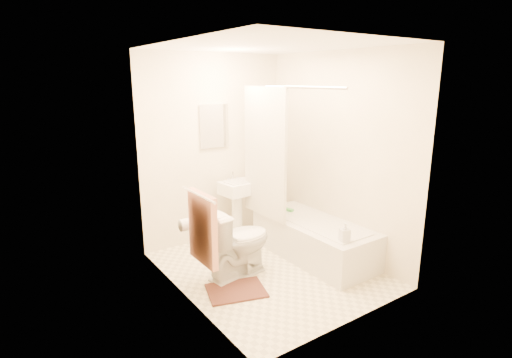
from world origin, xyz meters
TOP-DOWN VIEW (x-y plane):
  - floor at (0.00, 0.00)m, footprint 2.40×2.40m
  - ceiling at (0.00, 0.00)m, footprint 2.40×2.40m
  - wall_back at (0.00, 1.20)m, footprint 2.00×0.02m
  - wall_left at (-1.00, 0.00)m, footprint 0.02×2.40m
  - wall_right at (1.00, 0.00)m, footprint 0.02×2.40m
  - mirror at (0.00, 1.18)m, footprint 0.40×0.03m
  - curtain_rod at (0.30, 0.10)m, footprint 0.03×1.70m
  - shower_curtain at (0.30, 0.50)m, footprint 0.04×0.80m
  - towel_bar at (-0.96, -0.25)m, footprint 0.02×0.60m
  - towel at (-0.93, -0.25)m, footprint 0.06×0.45m
  - toilet_paper at (-0.93, 0.12)m, footprint 0.11×0.12m
  - toilet at (-0.35, 0.10)m, footprint 0.85×0.55m
  - sink at (0.19, 0.95)m, footprint 0.47×0.39m
  - bathtub at (0.66, -0.01)m, footprint 0.68×1.56m
  - bath_mat at (-0.55, -0.19)m, footprint 0.67×0.58m
  - soap_bottle at (0.50, -0.64)m, footprint 0.12×0.12m
  - scrub_brush at (0.63, 0.47)m, footprint 0.10×0.19m

SIDE VIEW (x-z plane):
  - floor at x=0.00m, z-range 0.00..0.00m
  - bath_mat at x=-0.55m, z-range 0.00..0.02m
  - bathtub at x=0.66m, z-range 0.00..0.44m
  - toilet at x=-0.35m, z-range 0.00..0.78m
  - sink at x=0.19m, z-range 0.00..0.86m
  - scrub_brush at x=0.63m, z-range 0.44..0.48m
  - soap_bottle at x=0.50m, z-range 0.44..0.65m
  - toilet_paper at x=-0.93m, z-range 0.64..0.76m
  - towel at x=-0.93m, z-range 0.45..1.11m
  - towel_bar at x=-0.96m, z-range 1.09..1.11m
  - wall_back at x=0.00m, z-range 0.00..2.40m
  - wall_left at x=-1.00m, z-range 0.00..2.40m
  - wall_right at x=1.00m, z-range 0.00..2.40m
  - shower_curtain at x=0.30m, z-range 0.44..2.00m
  - mirror at x=0.00m, z-range 1.23..1.77m
  - curtain_rod at x=0.30m, z-range 1.98..2.02m
  - ceiling at x=0.00m, z-range 2.40..2.40m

